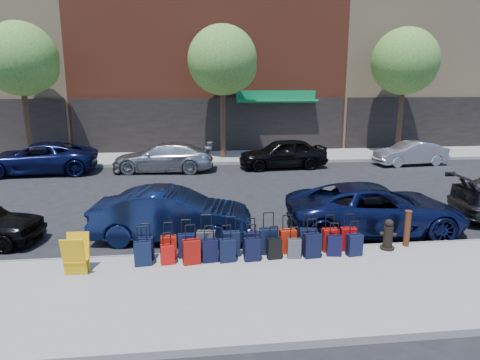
{
  "coord_description": "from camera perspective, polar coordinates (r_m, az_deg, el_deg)",
  "views": [
    {
      "loc": [
        -1.39,
        -14.62,
        4.32
      ],
      "look_at": [
        0.16,
        -1.5,
        1.3
      ],
      "focal_mm": 32.0,
      "sensor_mm": 36.0,
      "label": 1
    }
  ],
  "objects": [
    {
      "name": "suitcase_front_7",
      "position": [
        10.84,
        6.37,
        -8.1
      ],
      "size": [
        0.42,
        0.26,
        0.98
      ],
      "rotation": [
        0.0,
        0.0,
        0.09
      ],
      "color": "#AD1D0B",
      "rests_on": "sidewalk_near"
    },
    {
      "name": "suitcase_back_2",
      "position": [
        10.23,
        -6.51,
        -9.48
      ],
      "size": [
        0.44,
        0.3,
        0.95
      ],
      "rotation": [
        0.0,
        0.0,
        0.19
      ],
      "color": "maroon",
      "rests_on": "sidewalk_near"
    },
    {
      "name": "car_far_0",
      "position": [
        22.83,
        -25.32,
        2.63
      ],
      "size": [
        5.54,
        2.77,
        1.51
      ],
      "primitive_type": "imported",
      "rotation": [
        0.0,
        0.0,
        -1.52
      ],
      "color": "#0C1138",
      "rests_on": "ground"
    },
    {
      "name": "suitcase_back_7",
      "position": [
        10.59,
        7.22,
        -9.01
      ],
      "size": [
        0.34,
        0.23,
        0.77
      ],
      "rotation": [
        0.0,
        0.0,
        -0.12
      ],
      "color": "#404045",
      "rests_on": "sidewalk_near"
    },
    {
      "name": "display_rack",
      "position": [
        10.29,
        -21.02,
        -9.3
      ],
      "size": [
        0.52,
        0.57,
        0.89
      ],
      "rotation": [
        0.0,
        0.0,
        -0.05
      ],
      "color": "#EBAD0D",
      "rests_on": "sidewalk_near"
    },
    {
      "name": "car_far_3",
      "position": [
        24.64,
        21.75,
        3.34
      ],
      "size": [
        3.98,
        1.74,
        1.27
      ],
      "primitive_type": "imported",
      "rotation": [
        0.0,
        0.0,
        -1.47
      ],
      "color": "silver",
      "rests_on": "ground"
    },
    {
      "name": "suitcase_back_4",
      "position": [
        10.29,
        -1.73,
        -9.36
      ],
      "size": [
        0.4,
        0.26,
        0.9
      ],
      "rotation": [
        0.0,
        0.0,
        0.12
      ],
      "color": "black",
      "rests_on": "sidewalk_near"
    },
    {
      "name": "fire_hydrant",
      "position": [
        11.62,
        19.14,
        -6.99
      ],
      "size": [
        0.41,
        0.36,
        0.79
      ],
      "rotation": [
        0.0,
        0.0,
        -0.37
      ],
      "color": "black",
      "rests_on": "sidewalk_near"
    },
    {
      "name": "suitcase_back_3",
      "position": [
        10.31,
        -4.06,
        -9.36
      ],
      "size": [
        0.4,
        0.26,
        0.89
      ],
      "rotation": [
        0.0,
        0.0,
        0.13
      ],
      "color": "black",
      "rests_on": "sidewalk_near"
    },
    {
      "name": "suitcase_front_2",
      "position": [
        10.6,
        -7.14,
        -8.67
      ],
      "size": [
        0.39,
        0.22,
        0.95
      ],
      "rotation": [
        0.0,
        0.0,
        -0.01
      ],
      "color": "black",
      "rests_on": "sidewalk_near"
    },
    {
      "name": "suitcase_front_10",
      "position": [
        11.28,
        14.22,
        -7.63
      ],
      "size": [
        0.41,
        0.25,
        0.95
      ],
      "rotation": [
        0.0,
        0.0,
        -0.08
      ],
      "color": "maroon",
      "rests_on": "sidewalk_near"
    },
    {
      "name": "car_far_2",
      "position": [
        22.14,
        5.71,
        3.55
      ],
      "size": [
        4.62,
        2.14,
        1.53
      ],
      "primitive_type": "imported",
      "rotation": [
        0.0,
        0.0,
        -1.49
      ],
      "color": "black",
      "rests_on": "ground"
    },
    {
      "name": "suitcase_back_1",
      "position": [
        10.31,
        -9.64,
        -9.75
      ],
      "size": [
        0.34,
        0.23,
        0.77
      ],
      "rotation": [
        0.0,
        0.0,
        0.15
      ],
      "color": "#B50E0B",
      "rests_on": "sidewalk_near"
    },
    {
      "name": "curb_near",
      "position": [
        11.08,
        0.99,
        -9.66
      ],
      "size": [
        60.0,
        0.08,
        0.15
      ],
      "primitive_type": "cube",
      "color": "gray",
      "rests_on": "ground"
    },
    {
      "name": "curb_far",
      "position": [
        23.04,
        -3.18,
        2.22
      ],
      "size": [
        60.0,
        0.08,
        0.15
      ],
      "primitive_type": "cube",
      "color": "gray",
      "rests_on": "ground"
    },
    {
      "name": "suitcase_front_1",
      "position": [
        10.61,
        -9.47,
        -8.81
      ],
      "size": [
        0.38,
        0.23,
        0.9
      ],
      "rotation": [
        0.0,
        0.0,
        0.06
      ],
      "color": "#A0160A",
      "rests_on": "sidewalk_near"
    },
    {
      "name": "car_near_1",
      "position": [
        12.09,
        -9.02,
        -4.61
      ],
      "size": [
        4.56,
        2.09,
        1.45
      ],
      "primitive_type": "imported",
      "rotation": [
        0.0,
        0.0,
        1.44
      ],
      "color": "#0D183A",
      "rests_on": "ground"
    },
    {
      "name": "ground",
      "position": [
        15.31,
        -1.27,
        -3.53
      ],
      "size": [
        120.0,
        120.0,
        0.0
      ],
      "primitive_type": "plane",
      "color": "black",
      "rests_on": "ground"
    },
    {
      "name": "suitcase_back_5",
      "position": [
        10.35,
        1.61,
        -9.23
      ],
      "size": [
        0.39,
        0.25,
        0.9
      ],
      "rotation": [
        0.0,
        0.0,
        0.09
      ],
      "color": "black",
      "rests_on": "sidewalk_near"
    },
    {
      "name": "suitcase_back_8",
      "position": [
        10.67,
        9.6,
        -8.6
      ],
      "size": [
        0.43,
        0.27,
        0.96
      ],
      "rotation": [
        0.0,
        0.0,
        0.1
      ],
      "color": "black",
      "rests_on": "sidewalk_near"
    },
    {
      "name": "car_near_2",
      "position": [
        13.16,
        17.61,
        -3.65
      ],
      "size": [
        5.32,
        2.74,
        1.44
      ],
      "primitive_type": "imported",
      "rotation": [
        0.0,
        0.0,
        1.5
      ],
      "color": "#0D153C",
      "rests_on": "ground"
    },
    {
      "name": "suitcase_back_9",
      "position": [
        10.88,
        12.42,
        -8.52
      ],
      "size": [
        0.37,
        0.25,
        0.83
      ],
      "rotation": [
        0.0,
        0.0,
        -0.14
      ],
      "color": "black",
      "rests_on": "sidewalk_near"
    },
    {
      "name": "tree_right",
      "position": [
        27.21,
        21.38,
        14.3
      ],
      "size": [
        3.8,
        3.8,
        7.27
      ],
      "color": "black",
      "rests_on": "sidewalk_far"
    },
    {
      "name": "suitcase_front_8",
      "position": [
        10.9,
        9.09,
        -8.02
      ],
      "size": [
        0.45,
        0.29,
        1.01
      ],
      "rotation": [
        0.0,
        0.0,
        -0.16
      ],
      "color": "black",
      "rests_on": "sidewalk_near"
    },
    {
      "name": "suitcase_front_9",
      "position": [
        11.12,
        11.91,
        -7.81
      ],
      "size": [
        0.41,
        0.24,
        0.94
      ],
      "rotation": [
        0.0,
        0.0,
        0.08
      ],
      "color": "#AB0F0B",
      "rests_on": "sidewalk_near"
    },
    {
      "name": "suitcase_front_3",
      "position": [
        10.52,
        -4.52,
        -8.55
      ],
      "size": [
        0.48,
        0.3,
        1.07
      ],
      "rotation": [
        0.0,
        0.0,
        -0.14
      ],
      "color": "#36363B",
      "rests_on": "sidewalk_near"
    },
    {
      "name": "suitcase_back_6",
      "position": [
        10.49,
        4.59,
        -9.1
      ],
      "size": [
        0.36,
        0.23,
        0.81
      ],
      "rotation": [
        0.0,
        0.0,
        0.09
      ],
      "color": "black",
      "rests_on": "sidewalk_near"
    },
    {
      "name": "building_center",
      "position": [
        33.13,
        -4.6,
        22.66
      ],
      "size": [
        17.0,
        12.85,
        20.0
      ],
      "color": "maroon",
      "rests_on": "ground"
    },
    {
      "name": "suitcase_front_0",
      "position": [
        10.65,
        -12.43,
        -8.87
      ],
      "size": [
        0.38,
        0.22,
        0.9
      ],
      "rotation": [
        0.0,
        0.0,
        -0.05
      ],
      "color": "black",
      "rests_on": "sidewalk_near"
    },
    {
      "name": "building_right",
      "position": [
        37.25,
        22.44,
        19.13
      ],
      "size": [
        15.0,
        12.12,
        18.0
      ],
      "color": "tan",
      "rests_on": "ground"
    },
    {
      "name": "suitcase_front_6",
      "position": [
        10.74,
        3.83,
        -8.1
      ],
      "size": [
        0.45,
        0.26,
        1.06
      ],
      "rotation": [
        0.0,
        0.0,
        -0.04
      ],
      "color": "black",
      "rests_on": "sidewalk_near"
    },
    {
      "name": "suitcase_back_0",
      "position": [
        10.34,
        -12.84,
        -9.52
      ],
      "size": [
        0.41,
        0.27,
        0.93
      ],
      "rotation": [
        0.0,
        0.0,
        0.13
      ],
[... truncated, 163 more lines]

